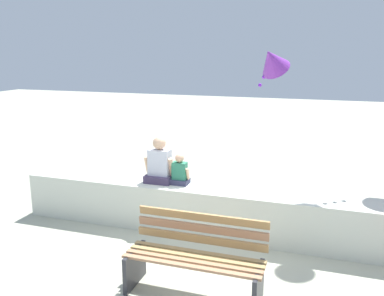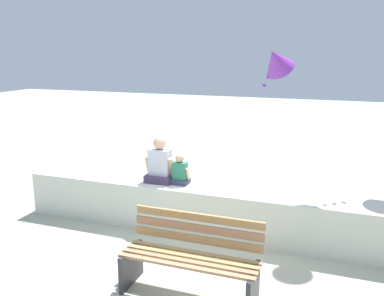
{
  "view_description": "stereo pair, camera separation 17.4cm",
  "coord_description": "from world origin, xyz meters",
  "px_view_note": "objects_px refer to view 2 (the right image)",
  "views": [
    {
      "loc": [
        1.5,
        -4.66,
        2.74
      ],
      "look_at": [
        -0.38,
        1.05,
        1.31
      ],
      "focal_mm": 38.53,
      "sensor_mm": 36.0,
      "label": 1
    },
    {
      "loc": [
        1.67,
        -4.6,
        2.74
      ],
      "look_at": [
        -0.38,
        1.05,
        1.31
      ],
      "focal_mm": 38.53,
      "sensor_mm": 36.0,
      "label": 2
    }
  ],
  "objects_px": {
    "person_adult": "(160,164)",
    "person_child": "(180,172)",
    "kite_purple": "(276,60)",
    "park_bench": "(191,259)"
  },
  "relations": [
    {
      "from": "park_bench",
      "to": "kite_purple",
      "type": "distance_m",
      "value": 5.34
    },
    {
      "from": "person_adult",
      "to": "kite_purple",
      "type": "height_order",
      "value": "kite_purple"
    },
    {
      "from": "park_bench",
      "to": "kite_purple",
      "type": "xyz_separation_m",
      "value": [
        0.12,
        4.9,
        2.12
      ]
    },
    {
      "from": "park_bench",
      "to": "kite_purple",
      "type": "height_order",
      "value": "kite_purple"
    },
    {
      "from": "person_adult",
      "to": "kite_purple",
      "type": "relative_size",
      "value": 0.73
    },
    {
      "from": "person_adult",
      "to": "person_child",
      "type": "height_order",
      "value": "person_adult"
    },
    {
      "from": "park_bench",
      "to": "kite_purple",
      "type": "bearing_deg",
      "value": 88.59
    },
    {
      "from": "person_child",
      "to": "park_bench",
      "type": "bearing_deg",
      "value": -64.35
    },
    {
      "from": "person_child",
      "to": "kite_purple",
      "type": "distance_m",
      "value": 3.75
    },
    {
      "from": "person_child",
      "to": "kite_purple",
      "type": "relative_size",
      "value": 0.48
    }
  ]
}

